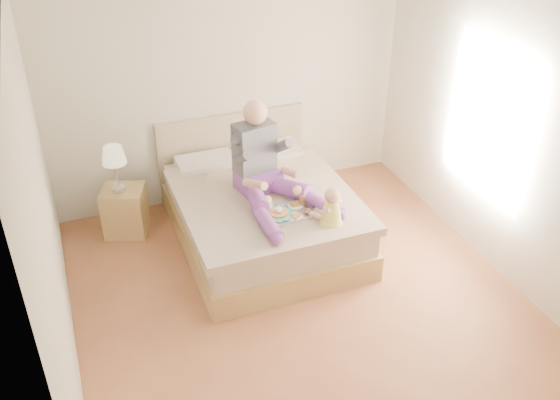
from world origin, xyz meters
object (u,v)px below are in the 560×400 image
object	(u,v)px
adult	(265,170)
nightstand	(125,211)
bed	(260,211)
tray	(287,211)
baby	(331,208)

from	to	relation	value
adult	nightstand	bearing A→B (deg)	138.79
bed	tray	bearing A→B (deg)	-81.77
adult	tray	xyz separation A→B (m)	(0.08, -0.39, -0.25)
nightstand	baby	bearing A→B (deg)	-19.81
bed	tray	xyz separation A→B (m)	(0.08, -0.56, 0.32)
tray	baby	bearing A→B (deg)	-46.42
nightstand	baby	size ratio (longest dim) A/B	1.46
bed	adult	bearing A→B (deg)	-88.28
bed	tray	distance (m)	0.65
bed	adult	size ratio (longest dim) A/B	1.76
bed	adult	world-z (taller)	adult
adult	baby	xyz separation A→B (m)	(0.40, -0.67, -0.14)
tray	baby	world-z (taller)	baby
adult	bed	bearing A→B (deg)	80.35
adult	baby	bearing A→B (deg)	-70.52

